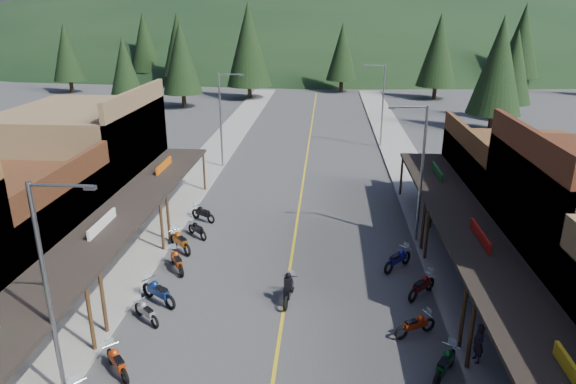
% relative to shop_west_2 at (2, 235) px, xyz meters
% --- Properties ---
extents(ground, '(220.00, 220.00, 0.00)m').
position_rel_shop_west_2_xyz_m(ground, '(13.75, -1.70, -2.53)').
color(ground, '#38383A').
rests_on(ground, ground).
extents(centerline, '(0.15, 90.00, 0.01)m').
position_rel_shop_west_2_xyz_m(centerline, '(13.75, 18.30, -2.53)').
color(centerline, gold).
rests_on(centerline, ground).
extents(sidewalk_west, '(3.40, 94.00, 0.15)m').
position_rel_shop_west_2_xyz_m(sidewalk_west, '(5.05, 18.30, -2.46)').
color(sidewalk_west, gray).
rests_on(sidewalk_west, ground).
extents(sidewalk_east, '(3.40, 94.00, 0.15)m').
position_rel_shop_west_2_xyz_m(sidewalk_east, '(22.45, 18.30, -2.46)').
color(sidewalk_east, gray).
rests_on(sidewalk_east, ground).
extents(shop_west_2, '(10.90, 9.00, 6.20)m').
position_rel_shop_west_2_xyz_m(shop_west_2, '(0.00, 0.00, 0.00)').
color(shop_west_2, '#3F2111').
rests_on(shop_west_2, ground).
extents(shop_west_3, '(10.90, 10.20, 8.20)m').
position_rel_shop_west_2_xyz_m(shop_west_3, '(-0.03, 9.60, 0.99)').
color(shop_west_3, brown).
rests_on(shop_west_3, ground).
extents(shop_east_3, '(10.90, 10.20, 6.20)m').
position_rel_shop_west_2_xyz_m(shop_east_3, '(27.51, 9.60, -0.00)').
color(shop_east_3, '#4C2D16').
rests_on(shop_east_3, ground).
extents(streetlight_0, '(2.16, 0.18, 8.00)m').
position_rel_shop_west_2_xyz_m(streetlight_0, '(6.80, -7.70, 1.93)').
color(streetlight_0, gray).
rests_on(streetlight_0, ground).
extents(streetlight_1, '(2.16, 0.18, 8.00)m').
position_rel_shop_west_2_xyz_m(streetlight_1, '(6.80, 20.30, 1.93)').
color(streetlight_1, gray).
rests_on(streetlight_1, ground).
extents(streetlight_2, '(2.16, 0.18, 8.00)m').
position_rel_shop_west_2_xyz_m(streetlight_2, '(20.71, 6.30, 1.93)').
color(streetlight_2, gray).
rests_on(streetlight_2, ground).
extents(streetlight_3, '(2.16, 0.18, 8.00)m').
position_rel_shop_west_2_xyz_m(streetlight_3, '(20.71, 28.30, 1.93)').
color(streetlight_3, gray).
rests_on(streetlight_3, ground).
extents(ridge_hill, '(310.00, 140.00, 60.00)m').
position_rel_shop_west_2_xyz_m(ridge_hill, '(13.75, 133.30, -2.53)').
color(ridge_hill, black).
rests_on(ridge_hill, ground).
extents(pine_0, '(5.04, 5.04, 11.00)m').
position_rel_shop_west_2_xyz_m(pine_0, '(-26.25, 60.30, 3.95)').
color(pine_0, black).
rests_on(pine_0, ground).
extents(pine_1, '(5.88, 5.88, 12.50)m').
position_rel_shop_west_2_xyz_m(pine_1, '(-10.25, 68.30, 4.70)').
color(pine_1, black).
rests_on(pine_1, ground).
extents(pine_2, '(6.72, 6.72, 14.00)m').
position_rel_shop_west_2_xyz_m(pine_2, '(3.75, 56.30, 5.46)').
color(pine_2, black).
rests_on(pine_2, ground).
extents(pine_3, '(5.04, 5.04, 11.00)m').
position_rel_shop_west_2_xyz_m(pine_3, '(17.75, 64.30, 3.95)').
color(pine_3, black).
rests_on(pine_3, ground).
extents(pine_4, '(5.88, 5.88, 12.50)m').
position_rel_shop_west_2_xyz_m(pine_4, '(31.75, 58.30, 4.70)').
color(pine_4, black).
rests_on(pine_4, ground).
extents(pine_5, '(6.72, 6.72, 14.00)m').
position_rel_shop_west_2_xyz_m(pine_5, '(47.75, 70.30, 5.46)').
color(pine_5, black).
rests_on(pine_5, ground).
extents(pine_7, '(5.88, 5.88, 12.50)m').
position_rel_shop_west_2_xyz_m(pine_7, '(-18.25, 74.30, 4.70)').
color(pine_7, black).
rests_on(pine_7, ground).
extents(pine_8, '(4.48, 4.48, 10.00)m').
position_rel_shop_west_2_xyz_m(pine_8, '(-8.25, 38.30, 3.44)').
color(pine_8, black).
rests_on(pine_8, ground).
extents(pine_9, '(4.93, 4.93, 10.80)m').
position_rel_shop_west_2_xyz_m(pine_9, '(37.75, 43.30, 3.85)').
color(pine_9, black).
rests_on(pine_9, ground).
extents(pine_10, '(5.38, 5.38, 11.60)m').
position_rel_shop_west_2_xyz_m(pine_10, '(-4.25, 48.30, 4.25)').
color(pine_10, black).
rests_on(pine_10, ground).
extents(pine_11, '(5.82, 5.82, 12.40)m').
position_rel_shop_west_2_xyz_m(pine_11, '(33.75, 36.30, 4.65)').
color(pine_11, black).
rests_on(pine_11, ground).
extents(bike_west_6, '(1.83, 1.93, 1.14)m').
position_rel_shop_west_2_xyz_m(bike_west_6, '(7.97, -6.29, -1.96)').
color(bike_west_6, '#C43C0E').
rests_on(bike_west_6, ground).
extents(bike_west_7, '(1.81, 1.68, 1.06)m').
position_rel_shop_west_2_xyz_m(bike_west_7, '(7.90, -2.89, -2.00)').
color(bike_west_7, '#9B9CA0').
rests_on(bike_west_7, ground).
extents(bike_west_8, '(2.29, 1.92, 1.30)m').
position_rel_shop_west_2_xyz_m(bike_west_8, '(7.97, -1.39, -1.89)').
color(bike_west_8, navy).
rests_on(bike_west_8, ground).
extents(bike_west_9, '(1.70, 2.17, 1.21)m').
position_rel_shop_west_2_xyz_m(bike_west_9, '(7.94, 1.77, -1.93)').
color(bike_west_9, '#B53F0C').
rests_on(bike_west_9, ground).
extents(bike_west_10, '(2.07, 2.19, 1.29)m').
position_rel_shop_west_2_xyz_m(bike_west_10, '(7.47, 4.07, -1.89)').
color(bike_west_10, '#99460A').
rests_on(bike_west_10, ground).
extents(bike_west_11, '(1.75, 1.74, 1.06)m').
position_rel_shop_west_2_xyz_m(bike_west_11, '(7.96, 5.97, -2.00)').
color(bike_west_11, black).
rests_on(bike_west_11, ground).
extents(bike_west_12, '(1.99, 1.60, 1.11)m').
position_rel_shop_west_2_xyz_m(bike_west_12, '(7.73, 8.46, -1.98)').
color(bike_west_12, black).
rests_on(bike_west_12, ground).
extents(bike_east_6, '(1.69, 2.18, 1.21)m').
position_rel_shop_west_2_xyz_m(bike_east_6, '(20.02, -5.54, -1.93)').
color(bike_east_6, '#0D441C').
rests_on(bike_east_6, ground).
extents(bike_east_7, '(2.00, 1.48, 1.10)m').
position_rel_shop_west_2_xyz_m(bike_east_7, '(19.35, -3.02, -1.98)').
color(bike_east_7, '#AC2C0C').
rests_on(bike_east_7, ground).
extents(bike_east_8, '(1.89, 2.03, 1.19)m').
position_rel_shop_west_2_xyz_m(bike_east_8, '(20.15, 0.16, -1.94)').
color(bike_east_8, '#650D0F').
rests_on(bike_east_8, ground).
extents(bike_east_9, '(2.01, 2.14, 1.26)m').
position_rel_shop_west_2_xyz_m(bike_east_9, '(19.36, 2.81, -1.90)').
color(bike_east_9, navy).
rests_on(bike_east_9, ground).
extents(rider_on_bike, '(0.90, 2.18, 1.62)m').
position_rel_shop_west_2_xyz_m(rider_on_bike, '(13.92, -0.80, -1.88)').
color(rider_on_bike, black).
rests_on(rider_on_bike, ground).
extents(pedestrian_east_a, '(0.48, 0.65, 1.61)m').
position_rel_shop_west_2_xyz_m(pedestrian_east_a, '(21.39, -4.73, -1.58)').
color(pedestrian_east_a, '#271E2D').
rests_on(pedestrian_east_a, sidewalk_east).
extents(pedestrian_east_b, '(1.01, 0.70, 1.89)m').
position_rel_shop_west_2_xyz_m(pedestrian_east_b, '(22.04, 8.25, -1.44)').
color(pedestrian_east_b, '#4C412F').
rests_on(pedestrian_east_b, sidewalk_east).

